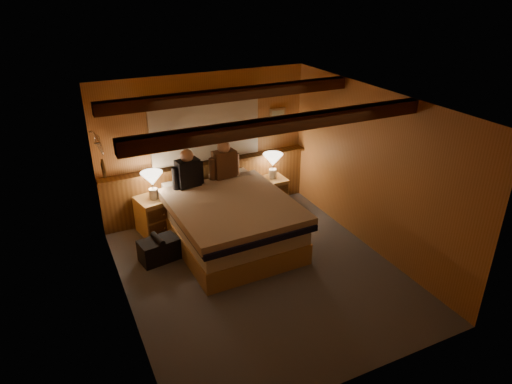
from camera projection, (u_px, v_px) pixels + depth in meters
floor at (260, 272)px, 6.39m from camera, size 4.20×4.20×0.00m
ceiling at (261, 103)px, 5.36m from camera, size 4.20×4.20×0.00m
wall_back at (205, 145)px, 7.59m from camera, size 3.60×0.00×3.60m
wall_left at (118, 224)px, 5.18m from camera, size 0.00×4.20×4.20m
wall_right at (372, 171)px, 6.58m from camera, size 0.00×4.20×4.20m
wall_front at (362, 285)px, 4.17m from camera, size 3.60×0.00×3.60m
wainscot at (208, 186)px, 7.84m from camera, size 3.60×0.23×0.94m
curtain_window at (206, 128)px, 7.39m from camera, size 2.18×0.09×1.11m
ceiling_beams at (255, 108)px, 5.52m from camera, size 3.60×1.65×0.16m
coat_rail at (99, 143)px, 6.29m from camera, size 0.05×0.55×0.24m
framed_print at (278, 116)px, 7.95m from camera, size 0.30×0.04×0.25m
bed at (230, 221)px, 6.92m from camera, size 1.76×2.25×0.75m
nightstand_left at (157, 215)px, 7.28m from camera, size 0.64×0.60×0.60m
nightstand_right at (272, 192)px, 8.15m from camera, size 0.48×0.43×0.52m
lamp_left at (152, 180)px, 6.99m from camera, size 0.34×0.34×0.44m
lamp_right at (273, 161)px, 7.92m from camera, size 0.35×0.35×0.45m
person_left at (188, 171)px, 7.09m from camera, size 0.53×0.26×0.64m
person_right at (224, 162)px, 7.43m from camera, size 0.54×0.24×0.65m
duffel_bag at (159, 249)px, 6.59m from camera, size 0.60×0.42×0.40m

